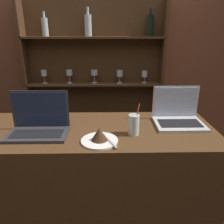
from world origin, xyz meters
name	(u,v)px	position (x,y,z in m)	size (l,w,h in m)	color
bar_counter	(88,194)	(0.00, 0.29, 0.50)	(1.63, 0.59, 1.01)	#4C3019
back_wall	(94,54)	(0.00, 1.49, 1.35)	(7.00, 0.06, 2.70)	brown
back_shelf	(95,88)	(0.00, 1.41, 1.00)	(1.46, 0.18, 1.91)	#472D19
laptop_near	(39,124)	(-0.27, 0.24, 1.07)	(0.34, 0.20, 0.25)	#333338
laptop_far	(178,116)	(0.61, 0.38, 1.06)	(0.31, 0.24, 0.23)	silver
cake_plate	(99,137)	(0.10, 0.12, 1.04)	(0.21, 0.21, 0.08)	white
water_glass	(134,125)	(0.29, 0.21, 1.07)	(0.06, 0.06, 0.19)	silver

